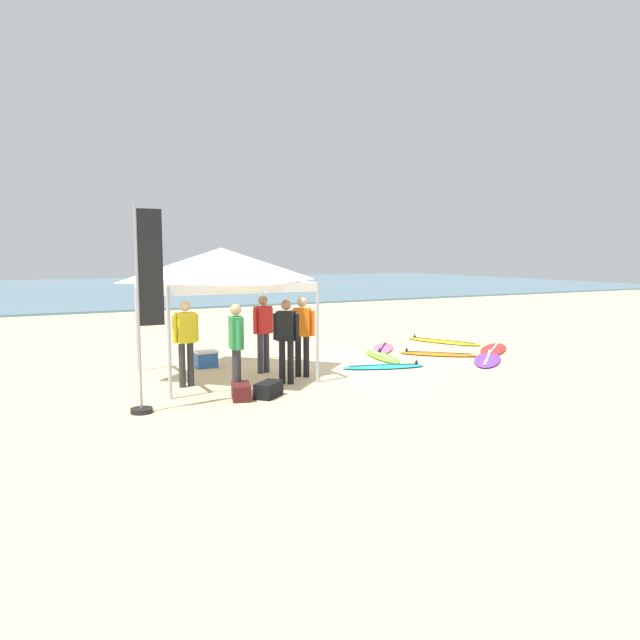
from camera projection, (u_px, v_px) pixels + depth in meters
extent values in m
plane|color=beige|center=(332.00, 369.00, 13.68)|extent=(80.00, 80.00, 0.00)
cube|color=#568499|center=(109.00, 289.00, 43.55)|extent=(80.00, 36.00, 0.10)
cylinder|color=#B7B7BC|center=(169.00, 343.00, 10.73)|extent=(0.07, 0.07, 2.05)
cylinder|color=#B7B7BC|center=(317.00, 333.00, 12.11)|extent=(0.07, 0.07, 2.05)
cylinder|color=#B7B7BC|center=(137.00, 325.00, 13.38)|extent=(0.07, 0.07, 2.05)
cylinder|color=#B7B7BC|center=(262.00, 319.00, 14.76)|extent=(0.07, 0.07, 2.05)
cube|color=white|center=(247.00, 289.00, 11.32)|extent=(3.00, 0.03, 0.18)
cube|color=white|center=(202.00, 282.00, 13.96)|extent=(3.00, 0.03, 0.18)
cube|color=white|center=(150.00, 287.00, 11.95)|extent=(0.03, 3.00, 0.18)
cube|color=white|center=(287.00, 284.00, 13.33)|extent=(0.03, 3.00, 0.18)
pyramid|color=white|center=(222.00, 264.00, 12.59)|extent=(3.12, 3.12, 0.70)
ellipsoid|color=#7AD12D|center=(382.00, 356.00, 15.12)|extent=(0.93, 2.01, 0.07)
cube|color=white|center=(382.00, 355.00, 15.12)|extent=(0.39, 1.63, 0.01)
cone|color=white|center=(371.00, 348.00, 15.88)|extent=(0.09, 0.09, 0.12)
ellipsoid|color=yellow|center=(443.00, 341.00, 17.71)|extent=(1.50, 2.44, 0.07)
cube|color=black|center=(443.00, 340.00, 17.70)|extent=(0.82, 1.88, 0.01)
cone|color=black|center=(415.00, 335.00, 18.32)|extent=(0.09, 0.09, 0.12)
ellipsoid|color=pink|center=(383.00, 348.00, 16.39)|extent=(1.69, 1.89, 0.07)
cube|color=black|center=(383.00, 347.00, 16.39)|extent=(1.11, 1.34, 0.01)
cone|color=black|center=(380.00, 350.00, 15.58)|extent=(0.09, 0.09, 0.12)
ellipsoid|color=orange|center=(438.00, 354.00, 15.49)|extent=(1.83, 1.73, 0.07)
cube|color=black|center=(438.00, 352.00, 15.49)|extent=(1.27, 1.17, 0.01)
cone|color=black|center=(407.00, 349.00, 15.69)|extent=(0.09, 0.09, 0.12)
ellipsoid|color=purple|center=(487.00, 359.00, 14.69)|extent=(2.09, 2.02, 0.07)
cube|color=white|center=(487.00, 358.00, 14.69)|extent=(1.45, 1.37, 0.01)
cone|color=white|center=(485.00, 362.00, 13.80)|extent=(0.09, 0.09, 0.12)
ellipsoid|color=#23B2CC|center=(383.00, 366.00, 13.78)|extent=(2.02, 1.06, 0.07)
cube|color=black|center=(383.00, 365.00, 13.77)|extent=(1.60, 0.51, 0.01)
cone|color=black|center=(416.00, 361.00, 13.92)|extent=(0.09, 0.09, 0.12)
ellipsoid|color=red|center=(493.00, 349.00, 16.25)|extent=(2.19, 1.98, 0.07)
cube|color=white|center=(494.00, 348.00, 16.24)|extent=(1.55, 1.30, 0.01)
cone|color=white|center=(489.00, 351.00, 15.36)|extent=(0.09, 0.09, 0.12)
cylinder|color=#383842|center=(267.00, 353.00, 13.24)|extent=(0.13, 0.13, 0.88)
cylinder|color=#383842|center=(260.00, 354.00, 13.11)|extent=(0.13, 0.13, 0.88)
cube|color=red|center=(263.00, 320.00, 13.10)|extent=(0.41, 0.33, 0.60)
sphere|color=#9E7051|center=(263.00, 301.00, 13.05)|extent=(0.21, 0.21, 0.21)
cylinder|color=red|center=(271.00, 320.00, 13.26)|extent=(0.09, 0.09, 0.54)
cylinder|color=red|center=(255.00, 322.00, 12.93)|extent=(0.09, 0.09, 0.54)
cylinder|color=black|center=(291.00, 362.00, 12.06)|extent=(0.13, 0.13, 0.88)
cylinder|color=black|center=(282.00, 362.00, 12.10)|extent=(0.13, 0.13, 0.88)
cube|color=black|center=(286.00, 326.00, 12.00)|extent=(0.41, 0.41, 0.60)
sphere|color=#9E7051|center=(286.00, 305.00, 11.95)|extent=(0.21, 0.21, 0.21)
cylinder|color=black|center=(297.00, 327.00, 11.94)|extent=(0.09, 0.09, 0.54)
cylinder|color=black|center=(275.00, 327.00, 12.06)|extent=(0.09, 0.09, 0.54)
cylinder|color=#2D2D33|center=(182.00, 365.00, 11.76)|extent=(0.13, 0.13, 0.88)
cylinder|color=#2D2D33|center=(191.00, 364.00, 11.87)|extent=(0.13, 0.13, 0.88)
cube|color=yellow|center=(185.00, 328.00, 11.73)|extent=(0.39, 0.28, 0.60)
sphere|color=beige|center=(185.00, 306.00, 11.69)|extent=(0.21, 0.21, 0.21)
cylinder|color=yellow|center=(174.00, 329.00, 11.60)|extent=(0.09, 0.09, 0.54)
cylinder|color=yellow|center=(196.00, 328.00, 11.88)|extent=(0.09, 0.09, 0.54)
cylinder|color=black|center=(306.00, 357.00, 12.74)|extent=(0.13, 0.13, 0.88)
cylinder|color=black|center=(298.00, 356.00, 12.77)|extent=(0.13, 0.13, 0.88)
cube|color=orange|center=(302.00, 322.00, 12.67)|extent=(0.42, 0.40, 0.60)
sphere|color=tan|center=(302.00, 302.00, 12.62)|extent=(0.21, 0.21, 0.21)
cylinder|color=orange|center=(313.00, 323.00, 12.63)|extent=(0.09, 0.09, 0.54)
cylinder|color=orange|center=(292.00, 323.00, 12.72)|extent=(0.09, 0.09, 0.54)
cylinder|color=#2D2D33|center=(238.00, 373.00, 10.98)|extent=(0.13, 0.13, 0.88)
cylinder|color=#2D2D33|center=(236.00, 371.00, 11.15)|extent=(0.13, 0.13, 0.88)
cube|color=#2D8C47|center=(236.00, 333.00, 10.99)|extent=(0.27, 0.39, 0.60)
sphere|color=tan|center=(236.00, 310.00, 10.94)|extent=(0.21, 0.21, 0.21)
cylinder|color=#2D8C47|center=(239.00, 335.00, 10.77)|extent=(0.09, 0.09, 0.54)
cylinder|color=#2D8C47|center=(234.00, 332.00, 11.20)|extent=(0.09, 0.09, 0.54)
cylinder|color=#99999E|center=(138.00, 311.00, 9.71)|extent=(0.04, 0.04, 3.40)
cube|color=black|center=(151.00, 268.00, 9.74)|extent=(0.40, 0.02, 1.90)
cylinder|color=black|center=(142.00, 410.00, 9.90)|extent=(0.36, 0.36, 0.08)
cube|color=black|center=(269.00, 390.00, 10.98)|extent=(0.66, 0.63, 0.28)
cube|color=#4C1919|center=(241.00, 392.00, 10.82)|extent=(0.47, 0.66, 0.28)
cube|color=#2D60B7|center=(206.00, 360.00, 13.82)|extent=(0.48, 0.34, 0.34)
cube|color=white|center=(206.00, 352.00, 13.80)|extent=(0.50, 0.36, 0.05)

